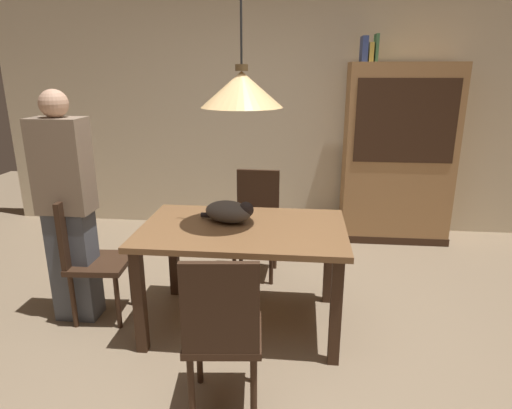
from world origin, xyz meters
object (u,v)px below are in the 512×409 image
object	(u,v)px
dining_table	(243,240)
book_yellow_short	(370,52)
pendant_lamp	(242,89)
book_green_slim	(376,48)
book_blue_wide	(364,49)
chair_near_front	(222,329)
person_standing	(68,210)
hutch_bookcase	(397,158)
cat_sleeping	(230,212)
chair_far_back	(257,218)
chair_left_side	(89,252)

from	to	relation	value
dining_table	book_yellow_short	xyz separation A→B (m)	(1.03, 1.87, 1.29)
pendant_lamp	book_green_slim	world-z (taller)	pendant_lamp
book_blue_wide	chair_near_front	bearing A→B (deg)	-109.18
dining_table	person_standing	world-z (taller)	person_standing
book_yellow_short	hutch_bookcase	bearing A→B (deg)	-0.24
chair_near_front	person_standing	xyz separation A→B (m)	(-1.25, 0.86, 0.33)
hutch_bookcase	book_blue_wide	size ratio (longest dim) A/B	7.71
cat_sleeping	hutch_bookcase	distance (m)	2.33
chair_far_back	person_standing	distance (m)	1.57
dining_table	hutch_bookcase	xyz separation A→B (m)	(1.39, 1.87, 0.24)
chair_near_front	hutch_bookcase	xyz separation A→B (m)	(1.38, 2.75, 0.38)
chair_left_side	book_green_slim	size ratio (longest dim) A/B	3.58
cat_sleeping	book_blue_wide	world-z (taller)	book_blue_wide
chair_near_front	person_standing	distance (m)	1.55
chair_far_back	hutch_bookcase	bearing A→B (deg)	35.70
pendant_lamp	person_standing	distance (m)	1.49
dining_table	book_green_slim	size ratio (longest dim) A/B	5.38
dining_table	pendant_lamp	size ratio (longest dim) A/B	1.08
chair_far_back	pendant_lamp	distance (m)	1.45
chair_left_side	pendant_lamp	world-z (taller)	pendant_lamp
hutch_bookcase	person_standing	distance (m)	3.24
cat_sleeping	person_standing	bearing A→B (deg)	-174.60
hutch_bookcase	book_green_slim	xyz separation A→B (m)	(-0.31, 0.00, 1.09)
cat_sleeping	pendant_lamp	distance (m)	0.85
chair_near_front	book_blue_wide	xyz separation A→B (m)	(0.96, 2.75, 1.46)
chair_left_side	cat_sleeping	size ratio (longest dim) A/B	2.30
cat_sleeping	hutch_bookcase	xyz separation A→B (m)	(1.49, 1.78, 0.06)
pendant_lamp	chair_left_side	bearing A→B (deg)	-179.74
dining_table	chair_left_side	world-z (taller)	chair_left_side
dining_table	pendant_lamp	world-z (taller)	pendant_lamp
book_yellow_short	book_green_slim	bearing A→B (deg)	0.00
book_blue_wide	book_yellow_short	distance (m)	0.07
hutch_bookcase	chair_near_front	bearing A→B (deg)	-116.63
cat_sleeping	chair_left_side	bearing A→B (deg)	-174.75
pendant_lamp	cat_sleeping	bearing A→B (deg)	139.74
chair_left_side	chair_far_back	bearing A→B (deg)	37.99
chair_left_side	hutch_bookcase	distance (m)	3.16
person_standing	chair_near_front	bearing A→B (deg)	-34.58
book_green_slim	person_standing	bearing A→B (deg)	-140.79
chair_far_back	chair_near_front	distance (m)	1.76
chair_left_side	chair_near_front	size ratio (longest dim) A/B	1.00
chair_far_back	pendant_lamp	world-z (taller)	pendant_lamp
hutch_bookcase	book_green_slim	world-z (taller)	book_green_slim
book_blue_wide	chair_left_side	bearing A→B (deg)	-138.08
chair_left_side	hutch_bookcase	bearing A→B (deg)	36.75
hutch_bookcase	person_standing	size ratio (longest dim) A/B	1.11
book_green_slim	book_yellow_short	bearing A→B (deg)	180.00
chair_far_back	cat_sleeping	distance (m)	0.86
dining_table	book_blue_wide	size ratio (longest dim) A/B	5.83
pendant_lamp	hutch_bookcase	bearing A→B (deg)	53.48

